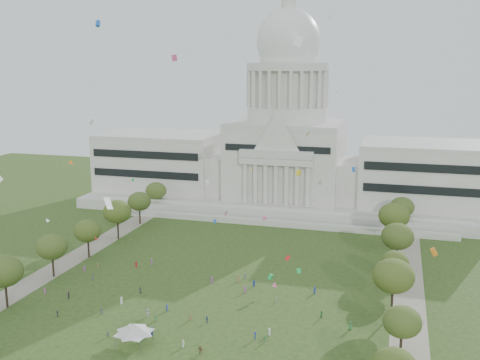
# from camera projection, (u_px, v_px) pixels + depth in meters

# --- Properties ---
(ground) EXTENTS (400.00, 400.00, 0.00)m
(ground) POSITION_uv_depth(u_px,v_px,m) (185.00, 325.00, 124.74)
(ground) COLOR #2E431B
(ground) RESTS_ON ground
(capitol) EXTENTS (160.00, 64.50, 91.30)m
(capitol) POSITION_uv_depth(u_px,v_px,m) (286.00, 151.00, 227.20)
(capitol) COLOR beige
(capitol) RESTS_ON ground
(path_left) EXTENTS (8.00, 160.00, 0.04)m
(path_left) POSITION_uv_depth(u_px,v_px,m) (70.00, 260.00, 165.89)
(path_left) COLOR gray
(path_left) RESTS_ON ground
(path_right) EXTENTS (8.00, 160.00, 0.04)m
(path_right) POSITION_uv_depth(u_px,v_px,m) (408.00, 296.00, 140.08)
(path_right) COLOR gray
(path_right) RESTS_ON ground
(row_tree_l_1) EXTENTS (8.86, 8.86, 12.59)m
(row_tree_l_1) POSITION_uv_depth(u_px,v_px,m) (4.00, 272.00, 131.99)
(row_tree_l_1) COLOR black
(row_tree_l_1) RESTS_ON ground
(row_tree_r_1) EXTENTS (7.58, 7.58, 10.78)m
(row_tree_r_1) POSITION_uv_depth(u_px,v_px,m) (402.00, 322.00, 109.11)
(row_tree_r_1) COLOR black
(row_tree_r_1) RESTS_ON ground
(row_tree_l_2) EXTENTS (8.42, 8.42, 11.97)m
(row_tree_l_2) POSITION_uv_depth(u_px,v_px,m) (52.00, 247.00, 151.42)
(row_tree_l_2) COLOR black
(row_tree_l_2) RESTS_ON ground
(row_tree_r_2) EXTENTS (9.55, 9.55, 13.58)m
(row_tree_r_2) POSITION_uv_depth(u_px,v_px,m) (393.00, 276.00, 127.33)
(row_tree_r_2) COLOR black
(row_tree_r_2) RESTS_ON ground
(row_tree_l_3) EXTENTS (8.12, 8.12, 11.55)m
(row_tree_l_3) POSITION_uv_depth(u_px,v_px,m) (88.00, 231.00, 166.87)
(row_tree_l_3) COLOR black
(row_tree_l_3) RESTS_ON ground
(row_tree_r_3) EXTENTS (7.01, 7.01, 9.98)m
(row_tree_r_3) POSITION_uv_depth(u_px,v_px,m) (395.00, 262.00, 143.84)
(row_tree_r_3) COLOR black
(row_tree_r_3) RESTS_ON ground
(row_tree_l_4) EXTENTS (9.29, 9.29, 13.21)m
(row_tree_l_4) POSITION_uv_depth(u_px,v_px,m) (117.00, 212.00, 184.06)
(row_tree_l_4) COLOR black
(row_tree_l_4) RESTS_ON ground
(row_tree_r_4) EXTENTS (9.19, 9.19, 13.06)m
(row_tree_r_4) POSITION_uv_depth(u_px,v_px,m) (398.00, 236.00, 157.95)
(row_tree_r_4) COLOR black
(row_tree_r_4) RESTS_ON ground
(row_tree_l_5) EXTENTS (8.33, 8.33, 11.85)m
(row_tree_l_5) POSITION_uv_depth(u_px,v_px,m) (139.00, 201.00, 202.06)
(row_tree_l_5) COLOR black
(row_tree_l_5) RESTS_ON ground
(row_tree_r_5) EXTENTS (9.82, 9.82, 13.96)m
(row_tree_r_5) POSITION_uv_depth(u_px,v_px,m) (394.00, 216.00, 177.14)
(row_tree_r_5) COLOR black
(row_tree_r_5) RESTS_ON ground
(row_tree_l_6) EXTENTS (8.19, 8.19, 11.64)m
(row_tree_l_6) POSITION_uv_depth(u_px,v_px,m) (156.00, 191.00, 219.61)
(row_tree_l_6) COLOR black
(row_tree_l_6) RESTS_ON ground
(row_tree_r_6) EXTENTS (8.42, 8.42, 11.97)m
(row_tree_r_6) POSITION_uv_depth(u_px,v_px,m) (402.00, 207.00, 193.65)
(row_tree_r_6) COLOR black
(row_tree_r_6) RESTS_ON ground
(event_tent) EXTENTS (9.47, 9.47, 4.78)m
(event_tent) POSITION_uv_depth(u_px,v_px,m) (134.00, 328.00, 115.14)
(event_tent) COLOR #4C4C4C
(event_tent) RESTS_ON ground
(person_0) EXTENTS (1.10, 1.01, 1.89)m
(person_0) POSITION_uv_depth(u_px,v_px,m) (350.00, 325.00, 122.34)
(person_0) COLOR #33723F
(person_0) RESTS_ON ground
(person_2) EXTENTS (0.90, 0.99, 1.73)m
(person_2) POSITION_uv_depth(u_px,v_px,m) (322.00, 314.00, 127.90)
(person_2) COLOR #33723F
(person_2) RESTS_ON ground
(person_3) EXTENTS (0.57, 1.08, 1.65)m
(person_3) POSITION_uv_depth(u_px,v_px,m) (255.00, 336.00, 118.02)
(person_3) COLOR navy
(person_3) RESTS_ON ground
(person_4) EXTENTS (0.62, 1.00, 1.62)m
(person_4) POSITION_uv_depth(u_px,v_px,m) (207.00, 319.00, 125.64)
(person_4) COLOR navy
(person_4) RESTS_ON ground
(person_5) EXTENTS (1.88, 1.82, 2.02)m
(person_5) POSITION_uv_depth(u_px,v_px,m) (147.00, 313.00, 128.33)
(person_5) COLOR silver
(person_5) RESTS_ON ground
(person_6) EXTENTS (0.54, 0.80, 1.59)m
(person_6) POSITION_uv_depth(u_px,v_px,m) (183.00, 344.00, 114.73)
(person_6) COLOR silver
(person_6) RESTS_ON ground
(person_7) EXTENTS (0.67, 0.61, 1.48)m
(person_7) POSITION_uv_depth(u_px,v_px,m) (108.00, 334.00, 118.88)
(person_7) COLOR #4C4C51
(person_7) RESTS_ON ground
(person_8) EXTENTS (1.01, 0.90, 1.76)m
(person_8) POSITION_uv_depth(u_px,v_px,m) (141.00, 290.00, 141.80)
(person_8) COLOR #4C4C51
(person_8) RESTS_ON ground
(person_9) EXTENTS (1.09, 0.93, 1.51)m
(person_9) POSITION_uv_depth(u_px,v_px,m) (265.00, 339.00, 116.86)
(person_9) COLOR #33723F
(person_9) RESTS_ON ground
(person_10) EXTENTS (0.62, 0.94, 1.48)m
(person_10) POSITION_uv_depth(u_px,v_px,m) (277.00, 299.00, 136.47)
(person_10) COLOR silver
(person_10) RESTS_ON ground
(person_11) EXTENTS (1.70, 0.96, 1.73)m
(person_11) POSITION_uv_depth(u_px,v_px,m) (201.00, 350.00, 112.03)
(person_11) COLOR olive
(person_11) RESTS_ON ground
(distant_crowd) EXTENTS (65.90, 39.89, 1.95)m
(distant_crowd) POSITION_uv_depth(u_px,v_px,m) (162.00, 290.00, 142.02)
(distant_crowd) COLOR #994C8C
(distant_crowd) RESTS_ON ground
(kite_swarm) EXTENTS (91.27, 106.72, 61.10)m
(kite_swarm) POSITION_uv_depth(u_px,v_px,m) (195.00, 182.00, 123.98)
(kite_swarm) COLOR white
(kite_swarm) RESTS_ON ground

